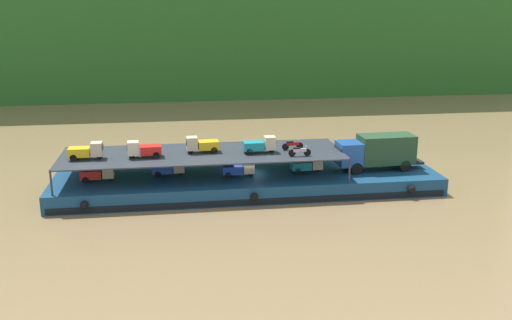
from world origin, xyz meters
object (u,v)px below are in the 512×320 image
object	(u,v)px
cargo_barge	(248,182)
mini_truck_lower_fore	(307,164)
motorcycle_upper_port	(299,151)
motorcycle_upper_centre	(292,145)
mini_truck_lower_aft	(169,168)
mini_truck_lower_mid	(239,168)
mini_truck_upper_stern	(86,151)
mini_truck_upper_bow	(260,145)
mini_truck_upper_fore	(202,145)
covered_lorry	(377,151)
mini_truck_upper_mid	(144,149)
mini_truck_lower_stern	(98,173)

from	to	relation	value
cargo_barge	mini_truck_lower_fore	distance (m)	5.41
motorcycle_upper_port	motorcycle_upper_centre	xyz separation A→B (m)	(-0.14, 2.18, 0.00)
mini_truck_lower_aft	mini_truck_lower_mid	size ratio (longest dim) A/B	1.00
motorcycle_upper_port	mini_truck_upper_stern	bearing A→B (deg)	174.83
mini_truck_lower_mid	mini_truck_lower_fore	bearing A→B (deg)	3.44
motorcycle_upper_centre	mini_truck_upper_bow	bearing A→B (deg)	-168.32
mini_truck_lower_aft	mini_truck_lower_mid	world-z (taller)	same
mini_truck_upper_bow	mini_truck_upper_fore	bearing A→B (deg)	170.72
covered_lorry	motorcycle_upper_centre	xyz separation A→B (m)	(-7.56, 0.37, 0.74)
covered_lorry	motorcycle_upper_centre	distance (m)	7.60
motorcycle_upper_centre	motorcycle_upper_port	bearing A→B (deg)	-86.21
mini_truck_lower_mid	mini_truck_lower_fore	distance (m)	6.05
cargo_barge	mini_truck_lower_fore	xyz separation A→B (m)	(5.21, -0.21, 1.44)
mini_truck_upper_mid	motorcycle_upper_centre	distance (m)	12.60
mini_truck_upper_mid	motorcycle_upper_port	bearing A→B (deg)	-6.45
mini_truck_lower_aft	mini_truck_upper_mid	size ratio (longest dim) A/B	0.99
mini_truck_lower_stern	mini_truck_lower_aft	distance (m)	5.85
mini_truck_upper_stern	motorcycle_upper_centre	xyz separation A→B (m)	(17.15, 0.62, -0.26)
mini_truck_upper_fore	motorcycle_upper_centre	xyz separation A→B (m)	(7.77, -0.19, -0.26)
motorcycle_upper_centre	mini_truck_upper_stern	bearing A→B (deg)	-177.94
mini_truck_lower_aft	mini_truck_lower_stern	bearing A→B (deg)	-172.32
mini_truck_upper_stern	mini_truck_upper_mid	xyz separation A→B (m)	(4.58, -0.13, 0.00)
mini_truck_lower_stern	mini_truck_lower_fore	world-z (taller)	same
mini_truck_upper_stern	mini_truck_upper_fore	world-z (taller)	same
motorcycle_upper_port	mini_truck_lower_fore	bearing A→B (deg)	59.50
mini_truck_lower_fore	mini_truck_upper_fore	distance (m)	9.30
covered_lorry	mini_truck_upper_bow	xyz separation A→B (m)	(-10.47, -0.24, 1.00)
covered_lorry	mini_truck_lower_stern	size ratio (longest dim) A/B	2.88
covered_lorry	motorcycle_upper_centre	bearing A→B (deg)	177.22
mini_truck_lower_stern	mini_truck_upper_bow	distance (m)	13.65
mini_truck_lower_stern	mini_truck_upper_stern	size ratio (longest dim) A/B	0.99
mini_truck_lower_stern	mini_truck_lower_aft	bearing A→B (deg)	7.68
mini_truck_lower_mid	mini_truck_upper_bow	xyz separation A→B (m)	(1.82, -0.02, 2.00)
mini_truck_upper_stern	motorcycle_upper_centre	world-z (taller)	mini_truck_upper_stern
mini_truck_lower_aft	mini_truck_lower_mid	xyz separation A→B (m)	(5.88, -1.09, 0.00)
mini_truck_lower_aft	mini_truck_upper_bow	size ratio (longest dim) A/B	1.00
cargo_barge	motorcycle_upper_port	size ratio (longest dim) A/B	17.31
mini_truck_upper_mid	mini_truck_upper_fore	bearing A→B (deg)	11.07
mini_truck_lower_stern	motorcycle_upper_centre	distance (m)	16.51
mini_truck_lower_mid	motorcycle_upper_port	size ratio (longest dim) A/B	1.45
cargo_barge	covered_lorry	world-z (taller)	covered_lorry
covered_lorry	mini_truck_upper_fore	xyz separation A→B (m)	(-15.33, 0.56, 1.00)
covered_lorry	mini_truck_lower_stern	distance (m)	23.99
mini_truck_lower_stern	mini_truck_lower_fore	distance (m)	17.71
mini_truck_upper_stern	mini_truck_upper_mid	size ratio (longest dim) A/B	0.99
mini_truck_upper_fore	motorcycle_upper_centre	distance (m)	7.78
cargo_barge	mini_truck_lower_mid	xyz separation A→B (m)	(-0.82, -0.57, 1.44)
mini_truck_lower_fore	mini_truck_lower_mid	bearing A→B (deg)	-176.56
cargo_barge	mini_truck_lower_stern	xyz separation A→B (m)	(-12.50, -0.26, 1.44)
motorcycle_upper_port	motorcycle_upper_centre	distance (m)	2.19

